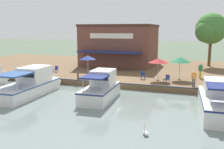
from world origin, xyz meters
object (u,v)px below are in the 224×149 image
object	(u,v)px
patio_umbrella_mid_patio_left	(180,59)
cafe_chair_back_row_seat	(143,75)
cafe_chair_facing_river	(167,78)
waterfront_restaurant	(120,45)
patio_umbrella_by_entrance	(158,61)
person_near_entrance	(201,69)
patio_umbrella_near_quay_edge	(88,58)
mooring_post	(78,76)
person_mid_patio	(194,76)
tree_behind_restaurant	(210,29)
motorboat_second_along	(33,84)
cafe_chair_under_first_umbrella	(56,69)
swan	(146,133)
motorboat_far_downstream	(221,99)
motorboat_distant_upstream	(102,88)

from	to	relation	value
patio_umbrella_mid_patio_left	cafe_chair_back_row_seat	xyz separation A→B (m)	(0.91, -3.76, -1.70)
cafe_chair_facing_river	cafe_chair_back_row_seat	world-z (taller)	same
waterfront_restaurant	patio_umbrella_by_entrance	world-z (taller)	waterfront_restaurant
person_near_entrance	patio_umbrella_near_quay_edge	bearing A→B (deg)	-77.23
patio_umbrella_near_quay_edge	patio_umbrella_by_entrance	world-z (taller)	patio_umbrella_near_quay_edge
mooring_post	patio_umbrella_near_quay_edge	bearing A→B (deg)	179.40
person_mid_patio	tree_behind_restaurant	world-z (taller)	tree_behind_restaurant
patio_umbrella_near_quay_edge	person_near_entrance	world-z (taller)	patio_umbrella_near_quay_edge
motorboat_second_along	patio_umbrella_mid_patio_left	bearing A→B (deg)	122.94
patio_umbrella_near_quay_edge	motorboat_second_along	distance (m)	7.63
cafe_chair_under_first_umbrella	patio_umbrella_by_entrance	bearing A→B (deg)	86.85
patio_umbrella_by_entrance	cafe_chair_back_row_seat	bearing A→B (deg)	-95.93
person_mid_patio	mooring_post	bearing A→B (deg)	-87.04
person_near_entrance	swan	xyz separation A→B (m)	(15.73, -3.03, -1.42)
waterfront_restaurant	motorboat_far_downstream	xyz separation A→B (m)	(17.79, 12.98, -2.72)
patio_umbrella_mid_patio_left	motorboat_distant_upstream	xyz separation A→B (m)	(7.63, -5.90, -1.82)
waterfront_restaurant	person_mid_patio	world-z (taller)	waterfront_restaurant
cafe_chair_under_first_umbrella	patio_umbrella_mid_patio_left	bearing A→B (deg)	91.48
cafe_chair_under_first_umbrella	swan	distance (m)	19.53
motorboat_far_downstream	swan	xyz separation A→B (m)	(6.08, -4.34, -0.66)
person_near_entrance	patio_umbrella_by_entrance	bearing A→B (deg)	-57.17
patio_umbrella_near_quay_edge	motorboat_second_along	bearing A→B (deg)	-18.95
patio_umbrella_mid_patio_left	mooring_post	distance (m)	10.95
patio_umbrella_near_quay_edge	tree_behind_restaurant	bearing A→B (deg)	133.62
cafe_chair_under_first_umbrella	person_near_entrance	distance (m)	17.07
patio_umbrella_mid_patio_left	cafe_chair_back_row_seat	size ratio (longest dim) A/B	2.94
patio_umbrella_by_entrance	motorboat_far_downstream	xyz separation A→B (m)	(6.90, 5.58, -1.81)
patio_umbrella_mid_patio_left	cafe_chair_under_first_umbrella	distance (m)	14.90
person_near_entrance	motorboat_distant_upstream	bearing A→B (deg)	-40.84
patio_umbrella_by_entrance	cafe_chair_facing_river	distance (m)	2.25
mooring_post	patio_umbrella_mid_patio_left	bearing A→B (deg)	109.78
patio_umbrella_mid_patio_left	person_mid_patio	size ratio (longest dim) A/B	1.56
person_mid_patio	patio_umbrella_mid_patio_left	bearing A→B (deg)	-153.95
patio_umbrella_mid_patio_left	patio_umbrella_by_entrance	xyz separation A→B (m)	(1.08, -2.13, -0.07)
person_mid_patio	swan	world-z (taller)	person_mid_patio
motorboat_far_downstream	motorboat_second_along	distance (m)	16.00
waterfront_restaurant	patio_umbrella_near_quay_edge	xyz separation A→B (m)	(10.92, -0.61, -0.88)
patio_umbrella_by_entrance	cafe_chair_facing_river	xyz separation A→B (m)	(1.13, 1.06, -1.63)
patio_umbrella_by_entrance	motorboat_far_downstream	world-z (taller)	patio_umbrella_by_entrance
patio_umbrella_by_entrance	cafe_chair_facing_river	world-z (taller)	patio_umbrella_by_entrance
cafe_chair_facing_river	swan	xyz separation A→B (m)	(11.86, 0.17, -0.85)
cafe_chair_facing_river	motorboat_second_along	size ratio (longest dim) A/B	0.10
cafe_chair_facing_river	tree_behind_restaurant	distance (m)	15.35
cafe_chair_facing_river	motorboat_far_downstream	xyz separation A→B (m)	(5.77, 4.52, -0.18)
cafe_chair_under_first_umbrella	cafe_chair_facing_river	size ratio (longest dim) A/B	1.00
cafe_chair_facing_river	waterfront_restaurant	bearing A→B (deg)	-144.85
cafe_chair_under_first_umbrella	person_near_entrance	bearing A→B (deg)	96.91
motorboat_far_downstream	tree_behind_restaurant	world-z (taller)	tree_behind_restaurant
cafe_chair_back_row_seat	swan	size ratio (longest dim) A/B	1.23
patio_umbrella_by_entrance	motorboat_distant_upstream	size ratio (longest dim) A/B	0.39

